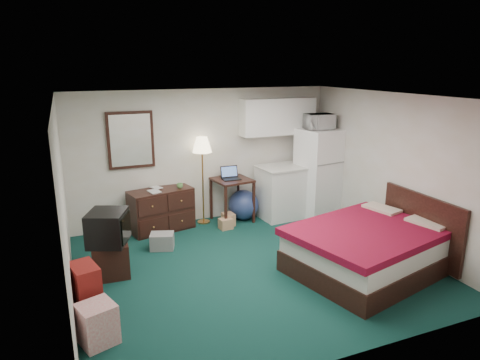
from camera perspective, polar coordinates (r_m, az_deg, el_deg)
name	(u,v)px	position (r m, az deg, el deg)	size (l,w,h in m)	color
floor	(252,266)	(6.54, 1.62, -11.43)	(5.00, 4.50, 0.01)	#0D4039
ceiling	(253,97)	(5.86, 1.81, 10.99)	(5.00, 4.50, 0.01)	beige
walls	(253,186)	(6.08, 1.71, -0.84)	(5.01, 4.51, 2.50)	beige
mirror	(131,140)	(7.73, -14.38, 5.19)	(0.80, 0.06, 1.00)	white
upper_cabinets	(278,116)	(8.40, 5.05, 8.44)	(1.50, 0.35, 0.70)	white
headboard	(421,226)	(7.07, 22.99, -5.72)	(0.06, 1.56, 1.00)	black
dresser	(161,210)	(7.88, -10.45, -3.93)	(1.12, 0.51, 0.76)	black
floor_lamp	(203,181)	(8.01, -4.98, -0.10)	(0.36, 0.36, 1.65)	#D8984C
desk	(232,200)	(8.19, -1.06, -2.67)	(0.66, 0.66, 0.84)	black
exercise_ball	(243,205)	(8.31, 0.46, -3.32)	(0.58, 0.58, 0.58)	navy
kitchen_counter	(283,192)	(8.43, 5.73, -1.65)	(0.91, 0.69, 0.99)	white
fridge	(318,173)	(8.54, 10.38, 0.94)	(0.71, 0.71, 1.73)	white
bed	(367,250)	(6.53, 16.61, -8.95)	(2.06, 1.61, 0.66)	maroon
tv_stand	(110,258)	(6.48, -16.89, -9.96)	(0.49, 0.54, 0.49)	black
suitcase	(86,293)	(5.46, -19.83, -13.96)	(0.27, 0.43, 0.70)	#60080D
retail_box	(97,324)	(5.09, -18.49, -17.72)	(0.36, 0.36, 0.45)	white
file_bin	(162,241)	(7.18, -10.34, -8.03)	(0.37, 0.28, 0.26)	gray
cardboard_box_a	(226,224)	(7.90, -1.91, -5.84)	(0.23, 0.19, 0.19)	tan
cardboard_box_b	(228,219)	(8.05, -1.56, -5.27)	(0.20, 0.23, 0.23)	tan
laptop	(231,173)	(8.01, -1.18, 0.88)	(0.33, 0.27, 0.23)	black
crt_tv	(108,228)	(6.26, -17.23, -6.09)	(0.51, 0.55, 0.47)	black
microwave	(319,120)	(8.33, 10.52, 7.90)	(0.53, 0.29, 0.36)	white
book_a	(149,186)	(7.58, -12.04, -0.81)	(0.18, 0.02, 0.25)	tan
book_b	(152,183)	(7.80, -11.61, -0.46)	(0.16, 0.02, 0.21)	tan
mug	(180,185)	(7.79, -8.03, -0.68)	(0.11, 0.09, 0.11)	#619D50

